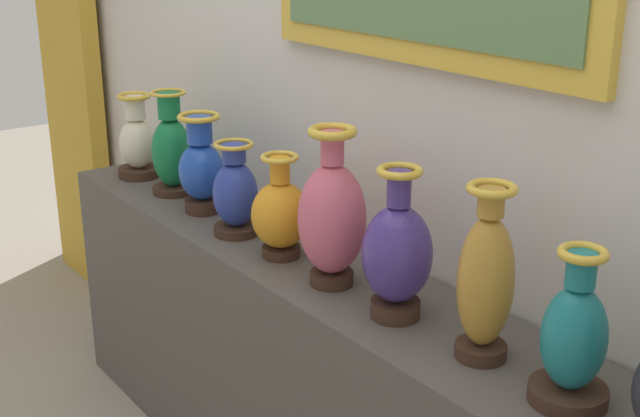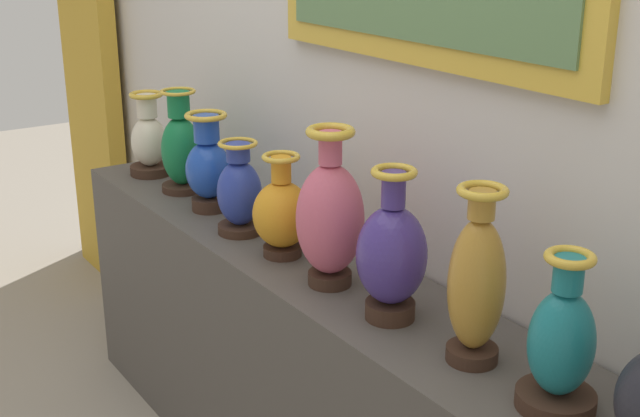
{
  "view_description": "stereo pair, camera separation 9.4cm",
  "coord_description": "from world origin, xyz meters",
  "px_view_note": "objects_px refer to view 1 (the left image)",
  "views": [
    {
      "loc": [
        1.73,
        -1.29,
        1.75
      ],
      "look_at": [
        0.0,
        0.0,
        1.0
      ],
      "focal_mm": 47.38,
      "sensor_mm": 36.0,
      "label": 1
    },
    {
      "loc": [
        1.79,
        -1.21,
        1.75
      ],
      "look_at": [
        0.0,
        0.0,
        1.0
      ],
      "focal_mm": 47.38,
      "sensor_mm": 36.0,
      "label": 2
    }
  ],
  "objects_px": {
    "vase_ivory": "(137,142)",
    "vase_indigo": "(397,254)",
    "vase_ochre": "(486,281)",
    "vase_cobalt": "(235,194)",
    "vase_rose": "(332,217)",
    "vase_amber": "(280,214)",
    "vase_sapphire": "(201,167)",
    "vase_teal": "(573,341)",
    "vase_emerald": "(172,150)"
  },
  "relations": [
    {
      "from": "vase_ivory",
      "to": "vase_indigo",
      "type": "xyz_separation_m",
      "value": [
        1.45,
        -0.01,
        0.03
      ]
    },
    {
      "from": "vase_ivory",
      "to": "vase_ochre",
      "type": "bearing_deg",
      "value": 0.44
    },
    {
      "from": "vase_cobalt",
      "to": "vase_rose",
      "type": "relative_size",
      "value": 0.68
    },
    {
      "from": "vase_ivory",
      "to": "vase_rose",
      "type": "xyz_separation_m",
      "value": [
        1.2,
        -0.01,
        0.06
      ]
    },
    {
      "from": "vase_ivory",
      "to": "vase_cobalt",
      "type": "distance_m",
      "value": 0.73
    },
    {
      "from": "vase_cobalt",
      "to": "vase_indigo",
      "type": "distance_m",
      "value": 0.72
    },
    {
      "from": "vase_amber",
      "to": "vase_ochre",
      "type": "height_order",
      "value": "vase_ochre"
    },
    {
      "from": "vase_sapphire",
      "to": "vase_ochre",
      "type": "height_order",
      "value": "vase_ochre"
    },
    {
      "from": "vase_ivory",
      "to": "vase_teal",
      "type": "height_order",
      "value": "vase_teal"
    },
    {
      "from": "vase_ochre",
      "to": "vase_teal",
      "type": "xyz_separation_m",
      "value": [
        0.23,
        0.01,
        -0.05
      ]
    },
    {
      "from": "vase_sapphire",
      "to": "vase_rose",
      "type": "bearing_deg",
      "value": -0.86
    },
    {
      "from": "vase_ivory",
      "to": "vase_teal",
      "type": "relative_size",
      "value": 0.95
    },
    {
      "from": "vase_ivory",
      "to": "vase_teal",
      "type": "xyz_separation_m",
      "value": [
        1.94,
        0.02,
        0.0
      ]
    },
    {
      "from": "vase_ivory",
      "to": "vase_ochre",
      "type": "distance_m",
      "value": 1.71
    },
    {
      "from": "vase_sapphire",
      "to": "vase_ochre",
      "type": "xyz_separation_m",
      "value": [
        1.22,
        0.02,
        0.03
      ]
    },
    {
      "from": "vase_cobalt",
      "to": "vase_teal",
      "type": "bearing_deg",
      "value": 1.94
    },
    {
      "from": "vase_sapphire",
      "to": "vase_teal",
      "type": "height_order",
      "value": "vase_teal"
    },
    {
      "from": "vase_ivory",
      "to": "vase_amber",
      "type": "xyz_separation_m",
      "value": [
        0.96,
        -0.01,
        -0.0
      ]
    },
    {
      "from": "vase_cobalt",
      "to": "vase_indigo",
      "type": "height_order",
      "value": "vase_indigo"
    },
    {
      "from": "vase_ivory",
      "to": "vase_indigo",
      "type": "distance_m",
      "value": 1.45
    },
    {
      "from": "vase_amber",
      "to": "vase_teal",
      "type": "bearing_deg",
      "value": 1.89
    },
    {
      "from": "vase_emerald",
      "to": "vase_teal",
      "type": "xyz_separation_m",
      "value": [
        1.69,
        0.01,
        -0.02
      ]
    },
    {
      "from": "vase_ivory",
      "to": "vase_indigo",
      "type": "height_order",
      "value": "vase_indigo"
    },
    {
      "from": "vase_indigo",
      "to": "vase_ochre",
      "type": "bearing_deg",
      "value": 4.36
    },
    {
      "from": "vase_sapphire",
      "to": "vase_teal",
      "type": "xyz_separation_m",
      "value": [
        1.45,
        0.02,
        -0.02
      ]
    },
    {
      "from": "vase_sapphire",
      "to": "vase_rose",
      "type": "relative_size",
      "value": 0.77
    },
    {
      "from": "vase_ivory",
      "to": "vase_cobalt",
      "type": "relative_size",
      "value": 1.08
    },
    {
      "from": "vase_cobalt",
      "to": "vase_ochre",
      "type": "height_order",
      "value": "vase_ochre"
    },
    {
      "from": "vase_amber",
      "to": "vase_teal",
      "type": "height_order",
      "value": "vase_teal"
    },
    {
      "from": "vase_sapphire",
      "to": "vase_rose",
      "type": "distance_m",
      "value": 0.71
    },
    {
      "from": "vase_indigo",
      "to": "vase_ivory",
      "type": "bearing_deg",
      "value": 179.73
    },
    {
      "from": "vase_amber",
      "to": "vase_indigo",
      "type": "distance_m",
      "value": 0.49
    },
    {
      "from": "vase_emerald",
      "to": "vase_sapphire",
      "type": "relative_size",
      "value": 1.1
    },
    {
      "from": "vase_emerald",
      "to": "vase_indigo",
      "type": "xyz_separation_m",
      "value": [
        1.19,
        -0.02,
        0.01
      ]
    },
    {
      "from": "vase_ivory",
      "to": "vase_rose",
      "type": "relative_size",
      "value": 0.73
    },
    {
      "from": "vase_sapphire",
      "to": "vase_cobalt",
      "type": "bearing_deg",
      "value": -4.41
    },
    {
      "from": "vase_emerald",
      "to": "vase_rose",
      "type": "height_order",
      "value": "vase_rose"
    },
    {
      "from": "vase_emerald",
      "to": "vase_indigo",
      "type": "relative_size",
      "value": 0.96
    },
    {
      "from": "vase_ivory",
      "to": "vase_amber",
      "type": "distance_m",
      "value": 0.96
    },
    {
      "from": "vase_amber",
      "to": "vase_emerald",
      "type": "bearing_deg",
      "value": 177.96
    },
    {
      "from": "vase_amber",
      "to": "vase_rose",
      "type": "height_order",
      "value": "vase_rose"
    },
    {
      "from": "vase_amber",
      "to": "vase_indigo",
      "type": "bearing_deg",
      "value": 0.75
    },
    {
      "from": "vase_sapphire",
      "to": "vase_teal",
      "type": "distance_m",
      "value": 1.45
    },
    {
      "from": "vase_rose",
      "to": "vase_teal",
      "type": "distance_m",
      "value": 0.74
    },
    {
      "from": "vase_cobalt",
      "to": "vase_indigo",
      "type": "bearing_deg",
      "value": 1.2
    },
    {
      "from": "vase_ivory",
      "to": "vase_cobalt",
      "type": "bearing_deg",
      "value": -1.71
    },
    {
      "from": "vase_amber",
      "to": "vase_rose",
      "type": "xyz_separation_m",
      "value": [
        0.24,
        -0.0,
        0.06
      ]
    },
    {
      "from": "vase_emerald",
      "to": "vase_indigo",
      "type": "height_order",
      "value": "vase_indigo"
    },
    {
      "from": "vase_emerald",
      "to": "vase_cobalt",
      "type": "relative_size",
      "value": 1.25
    },
    {
      "from": "vase_indigo",
      "to": "vase_teal",
      "type": "distance_m",
      "value": 0.49
    }
  ]
}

